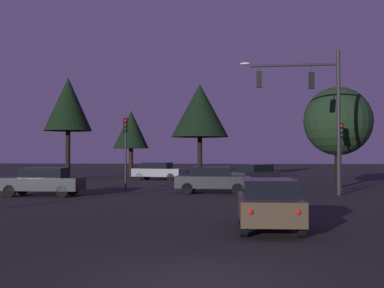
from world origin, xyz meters
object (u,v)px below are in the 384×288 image
(car_nearside_lane, at_px, (269,203))
(car_crossing_left, at_px, (213,179))
(traffic_light_corner_left, at_px, (341,143))
(traffic_light_corner_right, at_px, (126,139))
(car_far_lane, at_px, (158,171))
(tree_right_cluster, at_px, (131,130))
(car_parked_lot, at_px, (254,174))
(tree_behind_sign, at_px, (68,105))
(tree_center_horizon, at_px, (338,121))
(tree_left_far, at_px, (200,111))
(traffic_signal_mast_arm, at_px, (313,99))
(car_crossing_right, at_px, (42,181))

(car_nearside_lane, relative_size, car_crossing_left, 0.95)
(traffic_light_corner_left, height_order, traffic_light_corner_right, traffic_light_corner_right)
(traffic_light_corner_right, relative_size, car_far_lane, 0.97)
(car_far_lane, height_order, tree_right_cluster, tree_right_cluster)
(car_parked_lot, relative_size, tree_behind_sign, 0.47)
(tree_center_horizon, bearing_deg, tree_right_cluster, 140.67)
(tree_left_far, bearing_deg, traffic_signal_mast_arm, -68.55)
(traffic_signal_mast_arm, height_order, car_crossing_left, traffic_signal_mast_arm)
(traffic_light_corner_right, bearing_deg, tree_behind_sign, 121.24)
(car_crossing_right, bearing_deg, tree_right_cluster, 89.40)
(car_far_lane, distance_m, tree_left_far, 7.68)
(car_crossing_left, distance_m, tree_left_far, 19.55)
(traffic_light_corner_left, xyz_separation_m, tree_right_cluster, (-16.44, 17.28, 1.67))
(traffic_signal_mast_arm, bearing_deg, tree_right_cluster, 125.34)
(traffic_light_corner_left, bearing_deg, car_far_lane, 136.76)
(traffic_light_corner_right, xyz_separation_m, car_crossing_left, (5.60, -2.32, -2.40))
(car_far_lane, bearing_deg, traffic_light_corner_right, -91.02)
(car_crossing_left, height_order, tree_behind_sign, tree_behind_sign)
(tree_behind_sign, xyz_separation_m, tree_left_far, (11.83, 2.67, -0.42))
(car_crossing_right, relative_size, tree_left_far, 0.50)
(traffic_signal_mast_arm, height_order, car_parked_lot, traffic_signal_mast_arm)
(car_far_lane, height_order, tree_behind_sign, tree_behind_sign)
(tree_center_horizon, distance_m, tree_right_cluster, 21.90)
(traffic_signal_mast_arm, height_order, tree_behind_sign, tree_behind_sign)
(car_crossing_left, xyz_separation_m, car_crossing_right, (-9.03, -2.72, -0.00))
(car_parked_lot, bearing_deg, car_far_lane, 138.50)
(car_crossing_left, xyz_separation_m, car_far_lane, (-5.38, 14.48, 0.00))
(car_far_lane, relative_size, tree_behind_sign, 0.50)
(car_far_lane, bearing_deg, car_nearside_lane, -74.97)
(tree_center_horizon, xyz_separation_m, tree_right_cluster, (-16.94, 13.88, 0.16))
(traffic_light_corner_right, height_order, car_crossing_right, traffic_light_corner_right)
(tree_center_horizon, bearing_deg, car_nearside_lane, -106.57)
(car_nearside_lane, bearing_deg, tree_behind_sign, 118.28)
(traffic_light_corner_left, height_order, car_crossing_left, traffic_light_corner_left)
(traffic_light_corner_left, distance_m, traffic_light_corner_right, 13.25)
(car_nearside_lane, bearing_deg, tree_center_horizon, 73.43)
(tree_right_cluster, bearing_deg, traffic_light_corner_right, -79.47)
(traffic_signal_mast_arm, xyz_separation_m, car_crossing_left, (-5.56, 0.74, -4.49))
(car_crossing_left, distance_m, car_crossing_right, 9.43)
(car_nearside_lane, xyz_separation_m, car_crossing_right, (-11.31, 11.36, 0.00))
(car_parked_lot, height_order, tree_behind_sign, tree_behind_sign)
(car_crossing_left, distance_m, tree_behind_sign, 21.98)
(traffic_signal_mast_arm, distance_m, car_parked_lot, 9.75)
(traffic_signal_mast_arm, relative_size, car_nearside_lane, 1.92)
(tree_behind_sign, bearing_deg, traffic_signal_mast_arm, -40.68)
(traffic_light_corner_right, xyz_separation_m, tree_right_cluster, (-3.20, 17.19, 1.41))
(traffic_signal_mast_arm, xyz_separation_m, tree_behind_sign, (-19.44, 16.71, 1.46))
(car_nearside_lane, bearing_deg, traffic_light_corner_right, 115.68)
(car_nearside_lane, bearing_deg, tree_right_cluster, 108.26)
(car_far_lane, relative_size, tree_left_far, 0.52)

